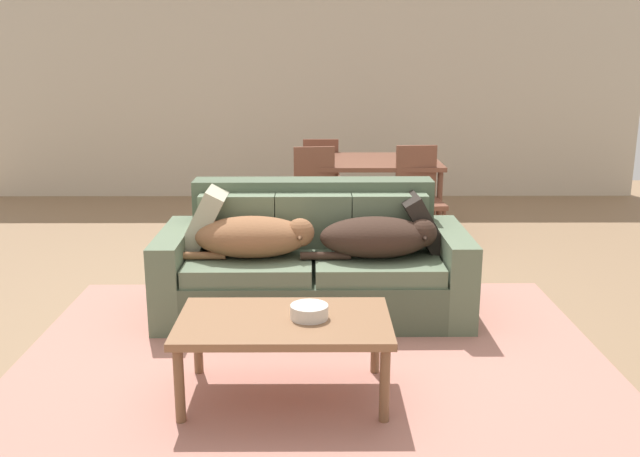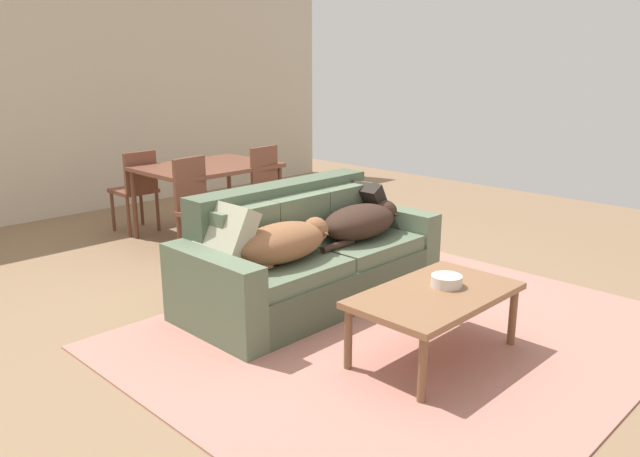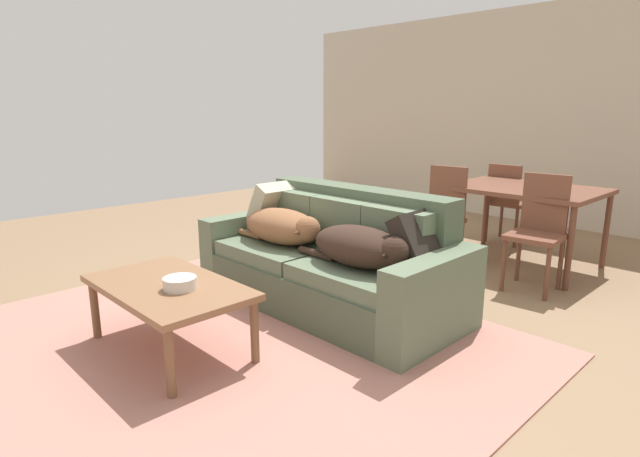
{
  "view_description": "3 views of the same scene",
  "coord_description": "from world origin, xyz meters",
  "px_view_note": "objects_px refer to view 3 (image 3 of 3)",
  "views": [
    {
      "loc": [
        0.1,
        -4.53,
        1.74
      ],
      "look_at": [
        0.12,
        0.02,
        0.58
      ],
      "focal_mm": 39.21,
      "sensor_mm": 36.0,
      "label": 1
    },
    {
      "loc": [
        -3.05,
        -3.2,
        1.79
      ],
      "look_at": [
        0.14,
        -0.05,
        0.56
      ],
      "focal_mm": 34.83,
      "sensor_mm": 36.0,
      "label": 2
    },
    {
      "loc": [
        2.63,
        -2.59,
        1.45
      ],
      "look_at": [
        0.06,
        -0.09,
        0.6
      ],
      "focal_mm": 28.58,
      "sensor_mm": 36.0,
      "label": 3
    }
  ],
  "objects_px": {
    "dining_chair_near_left": "(442,212)",
    "dining_table": "(525,194)",
    "throw_pillow_by_right_arm": "(421,242)",
    "coffee_table": "(169,291)",
    "dog_on_left_cushion": "(283,226)",
    "dining_chair_far_left": "(507,199)",
    "couch": "(333,262)",
    "dining_chair_near_right": "(539,227)",
    "bowl_on_coffee_table": "(180,283)",
    "throw_pillow_by_left_arm": "(275,208)",
    "dog_on_right_cushion": "(362,247)"
  },
  "relations": [
    {
      "from": "dog_on_left_cushion",
      "to": "dining_chair_near_left",
      "type": "height_order",
      "value": "dining_chair_near_left"
    },
    {
      "from": "couch",
      "to": "dog_on_right_cushion",
      "type": "height_order",
      "value": "couch"
    },
    {
      "from": "coffee_table",
      "to": "bowl_on_coffee_table",
      "type": "bearing_deg",
      "value": 4.23
    },
    {
      "from": "dog_on_right_cushion",
      "to": "dining_chair_far_left",
      "type": "height_order",
      "value": "dining_chair_far_left"
    },
    {
      "from": "coffee_table",
      "to": "dining_chair_near_left",
      "type": "height_order",
      "value": "dining_chair_near_left"
    },
    {
      "from": "dog_on_right_cushion",
      "to": "dining_chair_near_right",
      "type": "distance_m",
      "value": 1.69
    },
    {
      "from": "dog_on_right_cushion",
      "to": "dining_chair_near_right",
      "type": "bearing_deg",
      "value": 72.85
    },
    {
      "from": "throw_pillow_by_right_arm",
      "to": "dog_on_right_cushion",
      "type": "bearing_deg",
      "value": -144.12
    },
    {
      "from": "dog_on_left_cushion",
      "to": "throw_pillow_by_right_arm",
      "type": "bearing_deg",
      "value": 10.71
    },
    {
      "from": "couch",
      "to": "dining_chair_far_left",
      "type": "xyz_separation_m",
      "value": [
        0.07,
        2.64,
        0.16
      ]
    },
    {
      "from": "couch",
      "to": "dining_chair_near_right",
      "type": "height_order",
      "value": "dining_chair_near_right"
    },
    {
      "from": "dog_on_right_cushion",
      "to": "dining_chair_far_left",
      "type": "relative_size",
      "value": 1.02
    },
    {
      "from": "throw_pillow_by_right_arm",
      "to": "coffee_table",
      "type": "height_order",
      "value": "throw_pillow_by_right_arm"
    },
    {
      "from": "throw_pillow_by_left_arm",
      "to": "dining_chair_near_right",
      "type": "distance_m",
      "value": 2.17
    },
    {
      "from": "coffee_table",
      "to": "bowl_on_coffee_table",
      "type": "height_order",
      "value": "bowl_on_coffee_table"
    },
    {
      "from": "dining_chair_near_left",
      "to": "dining_chair_far_left",
      "type": "height_order",
      "value": "dining_chair_near_left"
    },
    {
      "from": "dining_table",
      "to": "dining_chair_near_left",
      "type": "xyz_separation_m",
      "value": [
        -0.51,
        -0.58,
        -0.17
      ]
    },
    {
      "from": "throw_pillow_by_right_arm",
      "to": "bowl_on_coffee_table",
      "type": "relative_size",
      "value": 2.07
    },
    {
      "from": "throw_pillow_by_left_arm",
      "to": "throw_pillow_by_right_arm",
      "type": "distance_m",
      "value": 1.48
    },
    {
      "from": "dog_on_right_cushion",
      "to": "coffee_table",
      "type": "height_order",
      "value": "dog_on_right_cushion"
    },
    {
      "from": "throw_pillow_by_left_arm",
      "to": "dining_table",
      "type": "bearing_deg",
      "value": 57.21
    },
    {
      "from": "couch",
      "to": "throw_pillow_by_right_arm",
      "type": "height_order",
      "value": "couch"
    },
    {
      "from": "dog_on_left_cushion",
      "to": "coffee_table",
      "type": "relative_size",
      "value": 0.84
    },
    {
      "from": "couch",
      "to": "coffee_table",
      "type": "bearing_deg",
      "value": -96.85
    },
    {
      "from": "dining_chair_far_left",
      "to": "throw_pillow_by_left_arm",
      "type": "bearing_deg",
      "value": 73.04
    },
    {
      "from": "throw_pillow_by_left_arm",
      "to": "dining_table",
      "type": "xyz_separation_m",
      "value": [
        1.26,
        1.96,
        0.04
      ]
    },
    {
      "from": "couch",
      "to": "throw_pillow_by_left_arm",
      "type": "distance_m",
      "value": 0.8
    },
    {
      "from": "couch",
      "to": "throw_pillow_by_right_arm",
      "type": "distance_m",
      "value": 0.79
    },
    {
      "from": "throw_pillow_by_right_arm",
      "to": "bowl_on_coffee_table",
      "type": "xyz_separation_m",
      "value": [
        -0.75,
        -1.31,
        -0.15
      ]
    },
    {
      "from": "coffee_table",
      "to": "dining_table",
      "type": "bearing_deg",
      "value": 78.44
    },
    {
      "from": "dog_on_left_cushion",
      "to": "coffee_table",
      "type": "bearing_deg",
      "value": -78.36
    },
    {
      "from": "dog_on_left_cushion",
      "to": "dining_chair_far_left",
      "type": "xyz_separation_m",
      "value": [
        0.44,
        2.8,
        -0.07
      ]
    },
    {
      "from": "dining_table",
      "to": "dining_chair_near_right",
      "type": "xyz_separation_m",
      "value": [
        0.39,
        -0.56,
        -0.16
      ]
    },
    {
      "from": "dog_on_right_cushion",
      "to": "dining_chair_far_left",
      "type": "distance_m",
      "value": 2.83
    },
    {
      "from": "bowl_on_coffee_table",
      "to": "dining_table",
      "type": "relative_size",
      "value": 0.15
    },
    {
      "from": "throw_pillow_by_left_arm",
      "to": "dog_on_right_cushion",
      "type": "bearing_deg",
      "value": -10.54
    },
    {
      "from": "throw_pillow_by_right_arm",
      "to": "dining_chair_near_right",
      "type": "bearing_deg",
      "value": 82.8
    },
    {
      "from": "couch",
      "to": "dining_table",
      "type": "xyz_separation_m",
      "value": [
        0.52,
        2.01,
        0.35
      ]
    },
    {
      "from": "dog_on_right_cushion",
      "to": "dining_chair_near_left",
      "type": "relative_size",
      "value": 0.95
    },
    {
      "from": "dining_table",
      "to": "dog_on_left_cushion",
      "type": "bearing_deg",
      "value": -112.58
    },
    {
      "from": "coffee_table",
      "to": "throw_pillow_by_right_arm",
      "type": "bearing_deg",
      "value": 56.22
    },
    {
      "from": "coffee_table",
      "to": "dining_chair_far_left",
      "type": "relative_size",
      "value": 1.23
    },
    {
      "from": "dining_table",
      "to": "throw_pillow_by_right_arm",
      "type": "bearing_deg",
      "value": -83.77
    },
    {
      "from": "dining_chair_near_left",
      "to": "dining_table",
      "type": "bearing_deg",
      "value": 41.62
    },
    {
      "from": "couch",
      "to": "dining_chair_near_right",
      "type": "relative_size",
      "value": 2.19
    },
    {
      "from": "dog_on_right_cushion",
      "to": "throw_pillow_by_left_arm",
      "type": "distance_m",
      "value": 1.19
    },
    {
      "from": "coffee_table",
      "to": "dining_table",
      "type": "distance_m",
      "value": 3.35
    },
    {
      "from": "bowl_on_coffee_table",
      "to": "dining_table",
      "type": "xyz_separation_m",
      "value": [
        0.54,
        3.26,
        0.21
      ]
    },
    {
      "from": "throw_pillow_by_left_arm",
      "to": "bowl_on_coffee_table",
      "type": "height_order",
      "value": "throw_pillow_by_left_arm"
    },
    {
      "from": "dog_on_left_cushion",
      "to": "coffee_table",
      "type": "distance_m",
      "value": 1.14
    }
  ]
}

